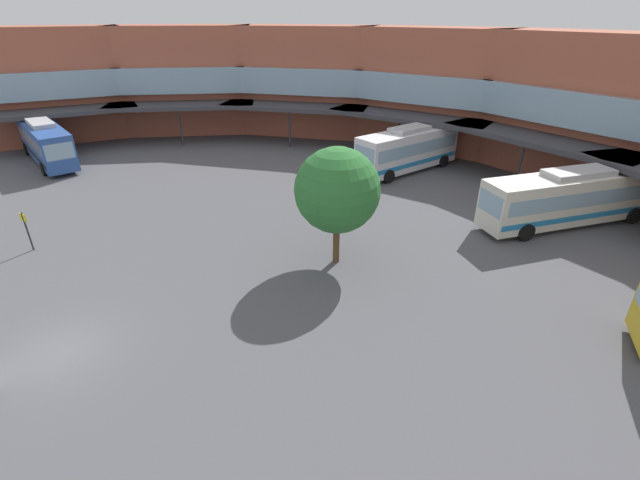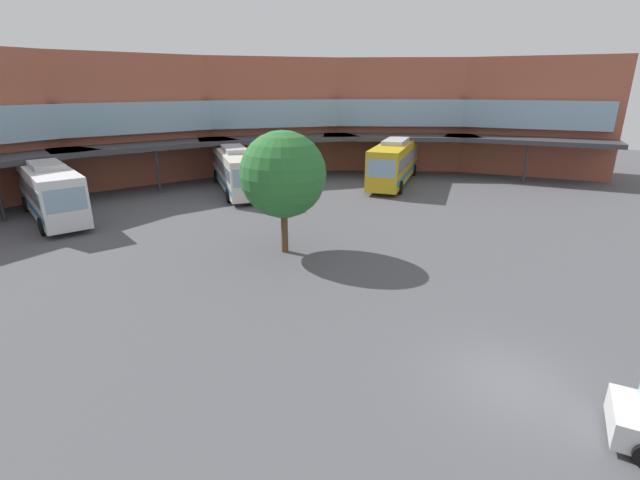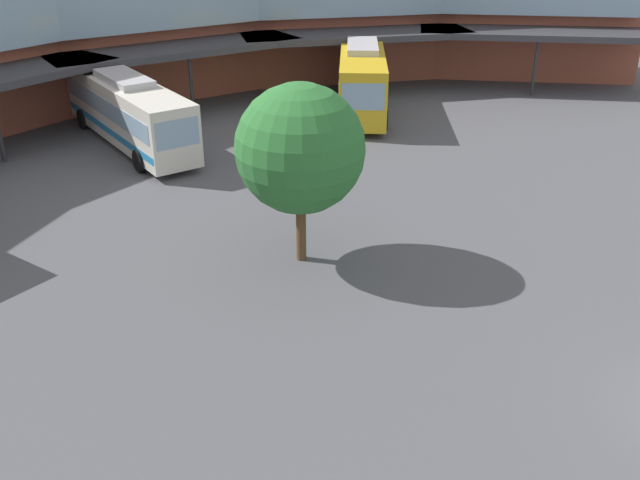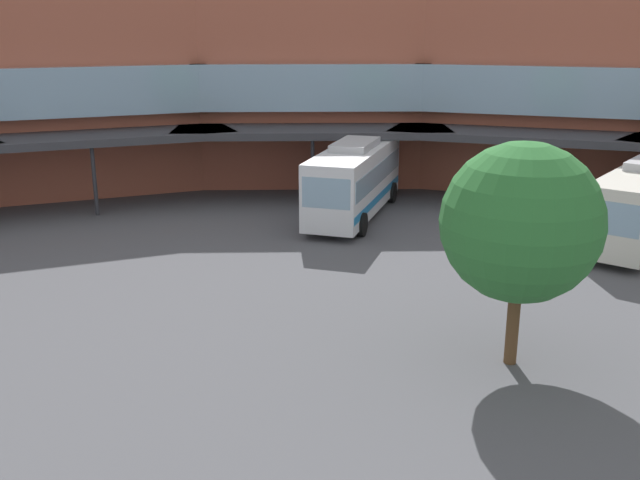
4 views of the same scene
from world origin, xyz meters
name	(u,v)px [view 2 (image 2 of 4)]	position (x,y,z in m)	size (l,w,h in m)	color
ground_plane	(511,382)	(0.00, 0.00, 0.00)	(126.74, 126.74, 0.00)	#515156
station_building	(106,134)	(0.00, 26.79, 5.56)	(83.07, 38.84, 11.07)	#AD5942
bus_0	(51,191)	(-3.12, 29.19, 1.93)	(3.96, 10.27, 3.81)	white
bus_1	(235,168)	(10.52, 27.40, 1.86)	(8.02, 11.95, 3.68)	silver
bus_3	(395,161)	(22.19, 19.22, 2.00)	(12.36, 7.36, 3.96)	gold
plaza_tree	(283,175)	(3.08, 13.35, 4.20)	(4.46, 4.46, 6.44)	brown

